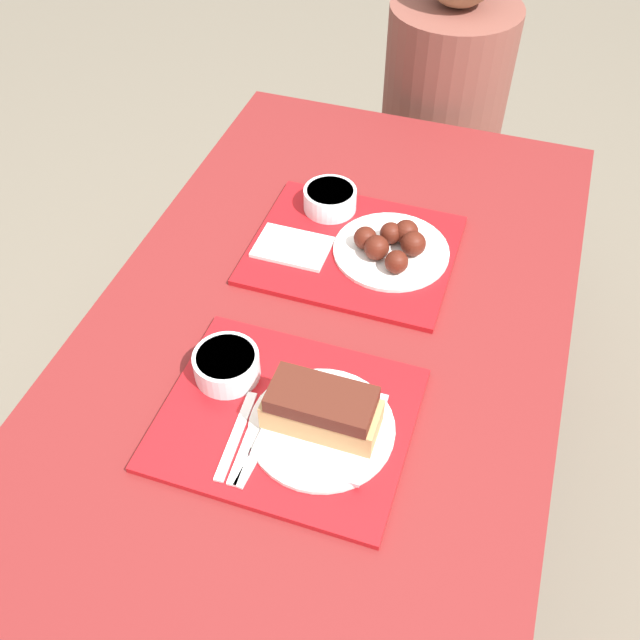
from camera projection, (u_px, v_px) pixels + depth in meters
name	position (u px, v px, depth m)	size (l,w,h in m)	color
ground_plane	(325.00, 511.00, 1.84)	(12.00, 12.00, 0.00)	#706656
picnic_table	(326.00, 356.00, 1.38)	(0.86, 1.46, 0.73)	maroon
picnic_bench_far	(421.00, 185.00, 2.19)	(0.82, 0.28, 0.44)	maroon
tray_near	(287.00, 418.00, 1.16)	(0.40, 0.34, 0.01)	#B21419
tray_far	(353.00, 250.00, 1.44)	(0.40, 0.34, 0.01)	#B21419
bowl_coleslaw_near	(227.00, 364.00, 1.19)	(0.11, 0.11, 0.05)	silver
brisket_sandwich_plate	(322.00, 416.00, 1.11)	(0.23, 0.23, 0.09)	white
plastic_fork_near	(249.00, 439.00, 1.12)	(0.03, 0.17, 0.00)	white
plastic_knife_near	(262.00, 442.00, 1.12)	(0.03, 0.17, 0.00)	white
plastic_spoon_near	(236.00, 435.00, 1.13)	(0.03, 0.17, 0.00)	white
condiment_packet	(315.00, 384.00, 1.20)	(0.04, 0.03, 0.01)	#A59E93
bowl_coleslaw_far	(330.00, 198.00, 1.50)	(0.11, 0.11, 0.05)	silver
wings_plate_far	(392.00, 246.00, 1.41)	(0.23, 0.23, 0.06)	white
napkin_far	(292.00, 247.00, 1.43)	(0.15, 0.10, 0.01)	white
person_seated_across	(447.00, 82.00, 1.92)	(0.34, 0.34, 0.67)	brown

